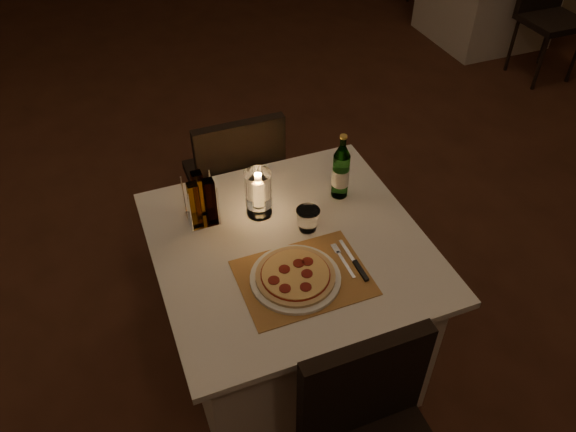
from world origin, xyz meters
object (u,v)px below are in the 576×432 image
object	(u,v)px
main_table	(290,305)
pizza	(295,275)
water_bottle	(341,172)
hurricane_candle	(258,190)
tumbler	(308,220)
chair_far	(236,175)
plate	(295,278)

from	to	relation	value
main_table	pizza	distance (m)	0.44
pizza	water_bottle	size ratio (longest dim) A/B	0.96
main_table	water_bottle	size ratio (longest dim) A/B	3.44
main_table	hurricane_candle	distance (m)	0.53
main_table	tumbler	bearing A→B (deg)	28.55
pizza	water_bottle	world-z (taller)	water_bottle
chair_far	plate	size ratio (longest dim) A/B	2.81
main_table	chair_far	world-z (taller)	chair_far
plate	pizza	xyz separation A→B (m)	(-0.00, -0.00, 0.02)
tumbler	main_table	bearing A→B (deg)	-151.45
tumbler	pizza	bearing A→B (deg)	-121.81
tumbler	hurricane_candle	distance (m)	0.22
main_table	pizza	size ratio (longest dim) A/B	3.57
pizza	tumbler	world-z (taller)	tumbler
chair_far	water_bottle	bearing A→B (deg)	-60.66
plate	tumbler	bearing A→B (deg)	58.20
main_table	tumbler	world-z (taller)	tumbler
plate	hurricane_candle	world-z (taller)	hurricane_candle
pizza	water_bottle	bearing A→B (deg)	47.28
plate	water_bottle	distance (m)	0.52
main_table	plate	size ratio (longest dim) A/B	3.12
plate	water_bottle	bearing A→B (deg)	47.28
tumbler	water_bottle	world-z (taller)	water_bottle
chair_far	pizza	bearing A→B (deg)	-93.21
pizza	hurricane_candle	size ratio (longest dim) A/B	1.40
hurricane_candle	tumbler	bearing A→B (deg)	-46.22
pizza	plate	bearing A→B (deg)	49.04
chair_far	water_bottle	distance (m)	0.67
chair_far	tumbler	distance (m)	0.71
plate	tumbler	xyz separation A→B (m)	(0.14, 0.23, 0.03)
hurricane_candle	chair_far	bearing A→B (deg)	84.27
main_table	chair_far	bearing A→B (deg)	90.00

